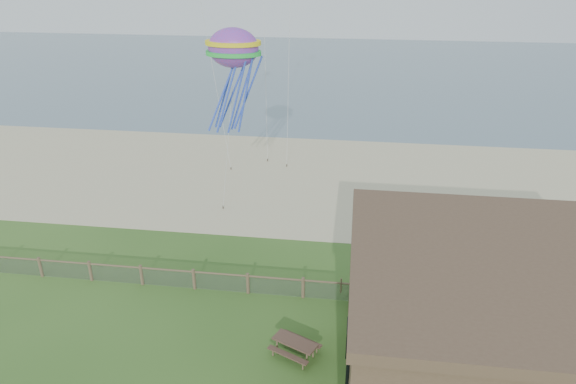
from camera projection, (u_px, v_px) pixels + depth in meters
The scene contains 8 objects.
ground at pixel (221, 374), 22.52m from camera, with size 160.00×160.00×0.00m, color #2C501B.
sand_beach at pixel (287, 178), 42.30m from camera, with size 72.00×20.00×0.02m, color #C6B98F.
ocean at pixel (324, 70), 81.86m from camera, with size 160.00×68.00×0.02m, color slate.
chainlink_fence at pixel (248, 285), 27.68m from camera, with size 36.20×0.20×1.25m, color brown, non-canonical shape.
motel at pixel (558, 357), 18.58m from camera, with size 15.00×10.00×7.00m, color #50392A.
motel_deck at pixel (502, 322), 25.34m from camera, with size 15.00×2.00×0.50m, color brown.
picnic_table at pixel (295, 347), 23.47m from camera, with size 2.05×1.55×0.87m, color brown, non-canonical shape.
octopus_kite at pixel (235, 78), 29.92m from camera, with size 3.23×2.28×6.65m, color #E3235D, non-canonical shape.
Camera 1 is at (5.21, -16.51, 16.74)m, focal length 32.00 mm.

